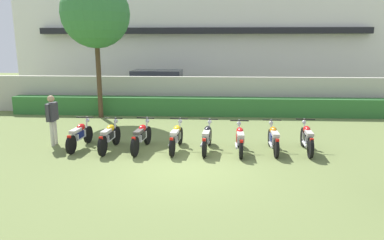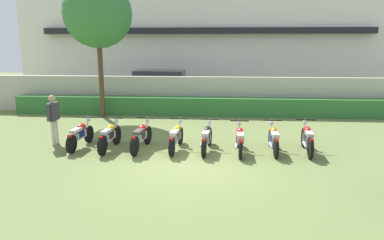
{
  "view_description": "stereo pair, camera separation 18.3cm",
  "coord_description": "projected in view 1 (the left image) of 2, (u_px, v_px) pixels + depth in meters",
  "views": [
    {
      "loc": [
        0.66,
        -9.25,
        3.38
      ],
      "look_at": [
        0.0,
        1.88,
        0.93
      ],
      "focal_mm": 32.99,
      "sensor_mm": 36.0,
      "label": 1
    },
    {
      "loc": [
        0.84,
        -9.23,
        3.38
      ],
      "look_at": [
        0.0,
        1.88,
        0.93
      ],
      "focal_mm": 32.99,
      "sensor_mm": 36.0,
      "label": 2
    }
  ],
  "objects": [
    {
      "name": "motorcycle_in_row_3",
      "position": [
        176.0,
        137.0,
        11.27
      ],
      "size": [
        0.6,
        1.92,
        0.95
      ],
      "rotation": [
        0.0,
        0.0,
        1.48
      ],
      "color": "black",
      "rests_on": "ground"
    },
    {
      "name": "inspector_person",
      "position": [
        52.0,
        116.0,
        11.72
      ],
      "size": [
        0.23,
        0.68,
        1.69
      ],
      "color": "beige",
      "rests_on": "ground"
    },
    {
      "name": "motorcycle_in_row_6",
      "position": [
        273.0,
        138.0,
        11.11
      ],
      "size": [
        0.6,
        1.8,
        0.94
      ],
      "rotation": [
        0.0,
        0.0,
        1.56
      ],
      "color": "black",
      "rests_on": "ground"
    },
    {
      "name": "motorcycle_in_row_1",
      "position": [
        109.0,
        136.0,
        11.27
      ],
      "size": [
        0.6,
        1.86,
        0.97
      ],
      "rotation": [
        0.0,
        0.0,
        1.5
      ],
      "color": "black",
      "rests_on": "ground"
    },
    {
      "name": "motorcycle_in_row_4",
      "position": [
        207.0,
        137.0,
        11.19
      ],
      "size": [
        0.6,
        1.91,
        0.95
      ],
      "rotation": [
        0.0,
        0.0,
        1.47
      ],
      "color": "black",
      "rests_on": "ground"
    },
    {
      "name": "motorcycle_in_row_0",
      "position": [
        80.0,
        135.0,
        11.47
      ],
      "size": [
        0.6,
        1.85,
        0.95
      ],
      "rotation": [
        0.0,
        0.0,
        1.5
      ],
      "color": "black",
      "rests_on": "ground"
    },
    {
      "name": "building",
      "position": [
        204.0,
        36.0,
        24.21
      ],
      "size": [
        23.46,
        6.5,
        7.72
      ],
      "color": "white",
      "rests_on": "ground"
    },
    {
      "name": "hedge_row",
      "position": [
        199.0,
        106.0,
        16.7
      ],
      "size": [
        17.83,
        0.7,
        0.86
      ],
      "primitive_type": "cube",
      "color": "#337033",
      "rests_on": "ground"
    },
    {
      "name": "motorcycle_in_row_7",
      "position": [
        307.0,
        138.0,
        11.07
      ],
      "size": [
        0.6,
        1.89,
        0.97
      ],
      "rotation": [
        0.0,
        0.0,
        1.5
      ],
      "color": "black",
      "rests_on": "ground"
    },
    {
      "name": "parked_car",
      "position": [
        160.0,
        87.0,
        19.73
      ],
      "size": [
        4.55,
        2.17,
        1.89
      ],
      "rotation": [
        0.0,
        0.0,
        -0.03
      ],
      "color": "#9EA3A8",
      "rests_on": "ground"
    },
    {
      "name": "motorcycle_in_row_2",
      "position": [
        141.0,
        136.0,
        11.27
      ],
      "size": [
        0.6,
        1.96,
        0.97
      ],
      "rotation": [
        0.0,
        0.0,
        1.46
      ],
      "color": "black",
      "rests_on": "ground"
    },
    {
      "name": "motorcycle_in_row_5",
      "position": [
        240.0,
        139.0,
        11.03
      ],
      "size": [
        0.6,
        1.81,
        0.94
      ],
      "rotation": [
        0.0,
        0.0,
        1.56
      ],
      "color": "black",
      "rests_on": "ground"
    },
    {
      "name": "ground",
      "position": [
        188.0,
        167.0,
        9.78
      ],
      "size": [
        60.0,
        60.0,
        0.0
      ],
      "primitive_type": "plane",
      "color": "olive"
    },
    {
      "name": "tree_near_inspector",
      "position": [
        95.0,
        14.0,
        15.37
      ],
      "size": [
        3.0,
        3.0,
        6.13
      ],
      "color": "#4C3823",
      "rests_on": "ground"
    },
    {
      "name": "compound_wall",
      "position": [
        199.0,
        95.0,
        17.29
      ],
      "size": [
        22.29,
        0.3,
        1.77
      ],
      "primitive_type": "cube",
      "color": "#BCB7A8",
      "rests_on": "ground"
    }
  ]
}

